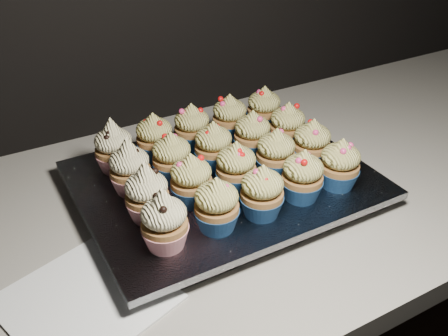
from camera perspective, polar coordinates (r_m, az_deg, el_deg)
worktop at (r=0.89m, az=6.67°, el=-1.65°), size 2.44×0.64×0.04m
napkin at (r=0.67m, az=-15.53°, el=-14.30°), size 0.23×0.23×0.00m
baking_tray at (r=0.82m, az=0.00°, el=-2.30°), size 0.42×0.32×0.02m
foil_lining at (r=0.81m, az=0.00°, el=-1.31°), size 0.45×0.35×0.01m
cupcake_0 at (r=0.65m, az=-6.83°, el=-6.08°), size 0.06×0.06×0.10m
cupcake_1 at (r=0.68m, az=-0.84°, el=-4.32°), size 0.06×0.06×0.08m
cupcake_2 at (r=0.70m, az=4.37°, el=-2.81°), size 0.06×0.06×0.08m
cupcake_3 at (r=0.74m, az=8.96°, el=-0.97°), size 0.06×0.06×0.08m
cupcake_4 at (r=0.78m, az=13.08°, el=0.35°), size 0.06×0.06×0.08m
cupcake_5 at (r=0.70m, az=-8.80°, el=-2.95°), size 0.06×0.06×0.10m
cupcake_6 at (r=0.73m, az=-3.75°, el=-1.44°), size 0.06×0.06×0.08m
cupcake_7 at (r=0.76m, az=1.39°, el=0.02°), size 0.06×0.06×0.08m
cupcake_8 at (r=0.79m, az=5.93°, el=1.61°), size 0.06×0.06×0.08m
cupcake_9 at (r=0.83m, az=9.99°, el=2.72°), size 0.06×0.06×0.08m
cupcake_10 at (r=0.76m, az=-10.70°, el=-0.02°), size 0.06×0.06×0.10m
cupcake_11 at (r=0.78m, az=-5.97°, el=1.17°), size 0.06×0.06×0.08m
cupcake_12 at (r=0.81m, az=-1.21°, el=2.47°), size 0.06×0.06×0.08m
cupcake_13 at (r=0.85m, az=3.25°, el=3.79°), size 0.06×0.06×0.08m
cupcake_14 at (r=0.88m, az=7.25°, el=4.76°), size 0.06×0.06×0.08m
cupcake_15 at (r=0.82m, az=-12.47°, el=2.29°), size 0.06×0.06×0.10m
cupcake_16 at (r=0.84m, az=-7.94°, el=3.45°), size 0.06×0.06×0.08m
cupcake_17 at (r=0.87m, az=-3.68°, el=4.63°), size 0.06×0.06×0.08m
cupcake_18 at (r=0.90m, az=0.64°, el=5.77°), size 0.06×0.06×0.08m
cupcake_19 at (r=0.94m, az=4.58°, el=6.72°), size 0.06×0.06×0.08m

